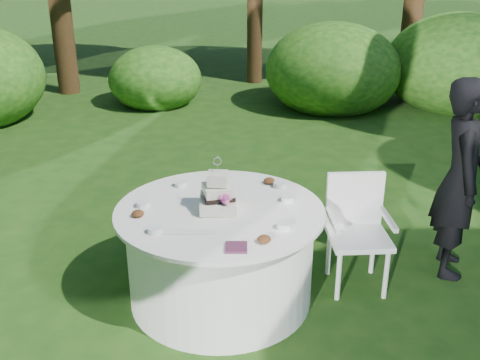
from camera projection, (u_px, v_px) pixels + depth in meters
name	position (u px, v px, depth m)	size (l,w,h in m)	color
ground	(221.00, 297.00, 4.44)	(80.00, 80.00, 0.00)	#173A10
napkins	(236.00, 247.00, 3.59)	(0.14, 0.14, 0.02)	#4D213A
feather_plume	(184.00, 232.00, 3.79)	(0.48, 0.07, 0.01)	silver
guest	(460.00, 179.00, 4.53)	(0.60, 0.40, 1.66)	black
table	(220.00, 254.00, 4.29)	(1.56, 1.56, 0.77)	white
cake	(218.00, 196.00, 4.08)	(0.28, 0.28, 0.41)	white
chair	(357.00, 223.00, 4.47)	(0.50, 0.49, 0.91)	white
votives	(222.00, 203.00, 4.18)	(1.19, 0.90, 0.04)	white
petal_cups	(225.00, 209.00, 4.08)	(1.06, 1.09, 0.05)	#562D16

